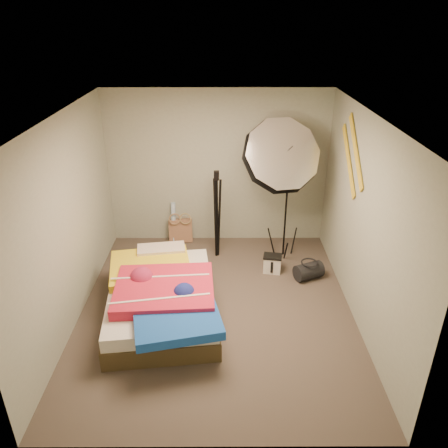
{
  "coord_description": "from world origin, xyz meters",
  "views": [
    {
      "loc": [
        0.08,
        -4.63,
        3.5
      ],
      "look_at": [
        0.1,
        0.6,
        0.95
      ],
      "focal_mm": 35.0,
      "sensor_mm": 36.0,
      "label": 1
    }
  ],
  "objects_px": {
    "wrapping_roll": "(173,223)",
    "photo_umbrella": "(280,157)",
    "tote_bag": "(181,231)",
    "duffel_bag": "(309,271)",
    "camera_case": "(272,264)",
    "bed": "(162,297)",
    "camera_tripod": "(217,209)"
  },
  "relations": [
    {
      "from": "bed",
      "to": "photo_umbrella",
      "type": "bearing_deg",
      "value": 41.28
    },
    {
      "from": "camera_case",
      "to": "photo_umbrella",
      "type": "height_order",
      "value": "photo_umbrella"
    },
    {
      "from": "tote_bag",
      "to": "camera_case",
      "type": "height_order",
      "value": "tote_bag"
    },
    {
      "from": "camera_case",
      "to": "camera_tripod",
      "type": "relative_size",
      "value": 0.18
    },
    {
      "from": "bed",
      "to": "photo_umbrella",
      "type": "xyz_separation_m",
      "value": [
        1.57,
        1.38,
        1.39
      ]
    },
    {
      "from": "duffel_bag",
      "to": "camera_tripod",
      "type": "height_order",
      "value": "camera_tripod"
    },
    {
      "from": "photo_umbrella",
      "to": "tote_bag",
      "type": "bearing_deg",
      "value": 157.29
    },
    {
      "from": "camera_case",
      "to": "duffel_bag",
      "type": "xyz_separation_m",
      "value": [
        0.51,
        -0.18,
        -0.0
      ]
    },
    {
      "from": "camera_tripod",
      "to": "tote_bag",
      "type": "bearing_deg",
      "value": 141.73
    },
    {
      "from": "wrapping_roll",
      "to": "tote_bag",
      "type": "bearing_deg",
      "value": 0.0
    },
    {
      "from": "camera_case",
      "to": "photo_umbrella",
      "type": "bearing_deg",
      "value": 89.16
    },
    {
      "from": "wrapping_roll",
      "to": "camera_case",
      "type": "relative_size",
      "value": 2.7
    },
    {
      "from": "bed",
      "to": "photo_umbrella",
      "type": "relative_size",
      "value": 0.92
    },
    {
      "from": "photo_umbrella",
      "to": "camera_tripod",
      "type": "relative_size",
      "value": 1.65
    },
    {
      "from": "wrapping_roll",
      "to": "camera_case",
      "type": "distance_m",
      "value": 1.85
    },
    {
      "from": "camera_tripod",
      "to": "wrapping_roll",
      "type": "bearing_deg",
      "value": 146.38
    },
    {
      "from": "camera_case",
      "to": "camera_tripod",
      "type": "xyz_separation_m",
      "value": [
        -0.83,
        0.49,
        0.68
      ]
    },
    {
      "from": "bed",
      "to": "wrapping_roll",
      "type": "bearing_deg",
      "value": 91.64
    },
    {
      "from": "camera_case",
      "to": "duffel_bag",
      "type": "height_order",
      "value": "camera_case"
    },
    {
      "from": "camera_tripod",
      "to": "photo_umbrella",
      "type": "bearing_deg",
      "value": -9.29
    },
    {
      "from": "camera_case",
      "to": "bed",
      "type": "height_order",
      "value": "bed"
    },
    {
      "from": "wrapping_roll",
      "to": "duffel_bag",
      "type": "xyz_separation_m",
      "value": [
        2.07,
        -1.16,
        -0.22
      ]
    },
    {
      "from": "wrapping_roll",
      "to": "camera_case",
      "type": "xyz_separation_m",
      "value": [
        1.56,
        -0.98,
        -0.21
      ]
    },
    {
      "from": "photo_umbrella",
      "to": "camera_tripod",
      "type": "height_order",
      "value": "photo_umbrella"
    },
    {
      "from": "photo_umbrella",
      "to": "camera_tripod",
      "type": "xyz_separation_m",
      "value": [
        -0.89,
        0.15,
        -0.86
      ]
    },
    {
      "from": "wrapping_roll",
      "to": "photo_umbrella",
      "type": "relative_size",
      "value": 0.29
    },
    {
      "from": "bed",
      "to": "camera_tripod",
      "type": "relative_size",
      "value": 1.52
    },
    {
      "from": "tote_bag",
      "to": "duffel_bag",
      "type": "height_order",
      "value": "tote_bag"
    },
    {
      "from": "bed",
      "to": "duffel_bag",
      "type": "bearing_deg",
      "value": 22.85
    },
    {
      "from": "tote_bag",
      "to": "photo_umbrella",
      "type": "xyz_separation_m",
      "value": [
        1.51,
        -0.63,
        1.47
      ]
    },
    {
      "from": "duffel_bag",
      "to": "photo_umbrella",
      "type": "bearing_deg",
      "value": 106.08
    },
    {
      "from": "photo_umbrella",
      "to": "camera_tripod",
      "type": "distance_m",
      "value": 1.25
    }
  ]
}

